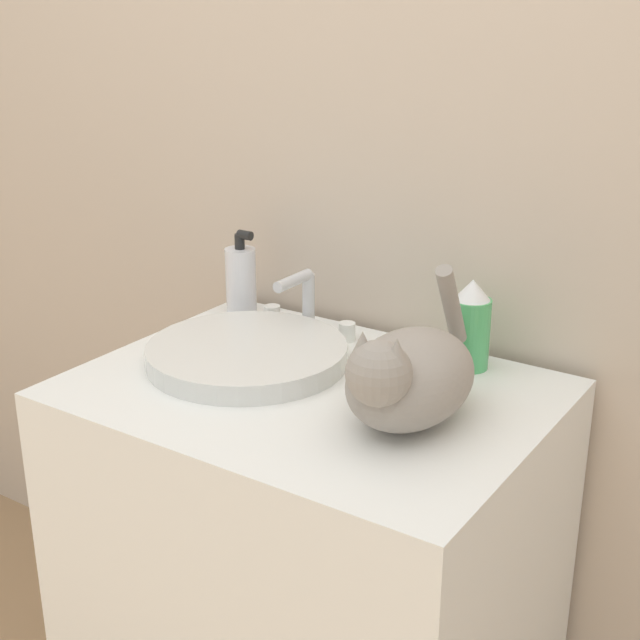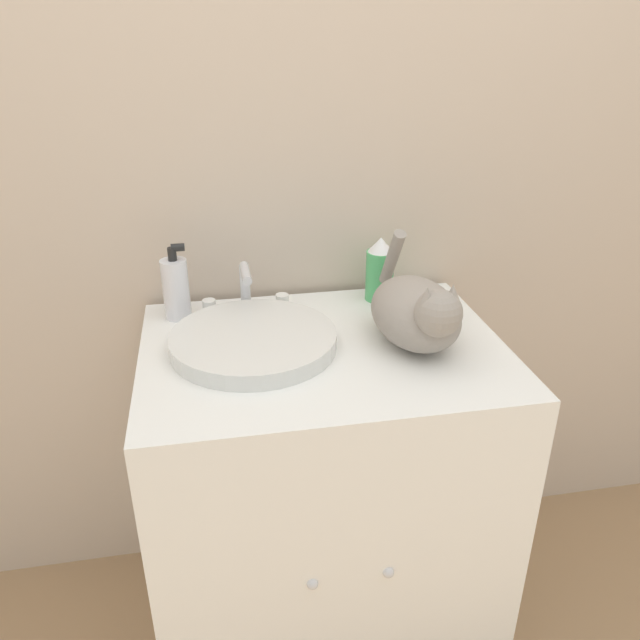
{
  "view_description": "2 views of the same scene",
  "coord_description": "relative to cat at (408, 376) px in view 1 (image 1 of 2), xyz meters",
  "views": [
    {
      "loc": [
        0.77,
        -0.83,
        1.45
      ],
      "look_at": [
        0.03,
        0.27,
        0.96
      ],
      "focal_mm": 50.0,
      "sensor_mm": 36.0,
      "label": 1
    },
    {
      "loc": [
        -0.23,
        -0.87,
        1.46
      ],
      "look_at": [
        -0.01,
        0.27,
        0.9
      ],
      "focal_mm": 35.0,
      "sensor_mm": 36.0,
      "label": 2
    }
  ],
  "objects": [
    {
      "name": "vanity_cabinet",
      "position": [
        -0.2,
        0.03,
        -0.49
      ],
      "size": [
        0.78,
        0.6,
        0.83
      ],
      "color": "white",
      "rests_on": "ground_plane"
    },
    {
      "name": "spray_bottle",
      "position": [
        -0.01,
        0.25,
        -0.0
      ],
      "size": [
        0.07,
        0.07,
        0.16
      ],
      "color": "#4CB266",
      "rests_on": "vanity_cabinet"
    },
    {
      "name": "cat",
      "position": [
        0.0,
        0.0,
        0.0
      ],
      "size": [
        0.19,
        0.37,
        0.22
      ],
      "rotation": [
        0.0,
        0.0,
        -1.51
      ],
      "color": "gray",
      "rests_on": "vanity_cabinet"
    },
    {
      "name": "sink_basin",
      "position": [
        -0.35,
        0.05,
        -0.06
      ],
      "size": [
        0.36,
        0.36,
        0.04
      ],
      "color": "silver",
      "rests_on": "vanity_cabinet"
    },
    {
      "name": "wall_back",
      "position": [
        -0.2,
        0.36,
        0.34
      ],
      "size": [
        6.0,
        0.05,
        2.5
      ],
      "color": "#C6B29E",
      "rests_on": "ground_plane"
    },
    {
      "name": "soap_bottle",
      "position": [
        -0.51,
        0.24,
        -0.0
      ],
      "size": [
        0.06,
        0.06,
        0.18
      ],
      "color": "silver",
      "rests_on": "vanity_cabinet"
    },
    {
      "name": "faucet",
      "position": [
        -0.35,
        0.23,
        -0.02
      ],
      "size": [
        0.21,
        0.12,
        0.13
      ],
      "color": "silver",
      "rests_on": "vanity_cabinet"
    }
  ]
}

